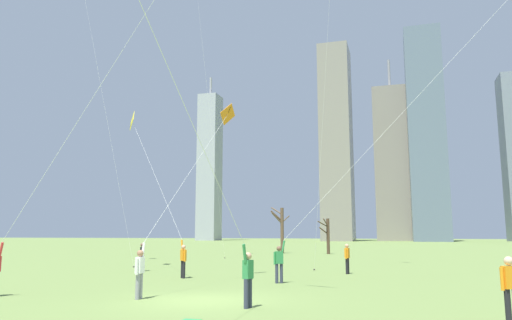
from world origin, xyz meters
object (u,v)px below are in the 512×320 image
kite_flyer_midfield_right_purple (60,161)px  kite_flyer_far_back_white (308,228)px  kite_flyer_foreground_right_orange (162,232)px  bystander_watching_nearby (511,286)px  bare_tree_right_of_center (328,235)px  distant_kite_high_overhead_red (200,18)px  kite_flyer_midfield_center_yellow (169,220)px  bare_tree_left_of_center (281,228)px  bystander_far_off_by_trees (142,255)px  kite_flyer_midfield_left_blue (232,236)px  bystander_strolling_midfield (347,257)px

kite_flyer_midfield_right_purple → kite_flyer_far_back_white: kite_flyer_midfield_right_purple is taller
kite_flyer_foreground_right_orange → bystander_watching_nearby: kite_flyer_foreground_right_orange is taller
kite_flyer_foreground_right_orange → bare_tree_right_of_center: kite_flyer_foreground_right_orange is taller
kite_flyer_far_back_white → distant_kite_high_overhead_red: bearing=126.1°
bystander_watching_nearby → kite_flyer_midfield_right_purple: bearing=176.9°
kite_flyer_midfield_center_yellow → bare_tree_left_of_center: 29.42m
kite_flyer_foreground_right_orange → bare_tree_right_of_center: bearing=88.6°
bystander_far_off_by_trees → bare_tree_left_of_center: bare_tree_left_of_center is taller
kite_flyer_midfield_center_yellow → distant_kite_high_overhead_red: size_ratio=0.37×
kite_flyer_foreground_right_orange → bare_tree_left_of_center: bearing=96.7°
kite_flyer_midfield_left_blue → bare_tree_right_of_center: size_ratio=2.37×
kite_flyer_midfield_center_yellow → bystander_far_off_by_trees: size_ratio=6.44×
kite_flyer_midfield_center_yellow → distant_kite_high_overhead_red: (-6.11, 17.38, 20.20)m
kite_flyer_midfield_left_blue → bare_tree_right_of_center: kite_flyer_midfield_left_blue is taller
bystander_strolling_midfield → distant_kite_high_overhead_red: size_ratio=0.06×
kite_flyer_far_back_white → kite_flyer_midfield_center_yellow: kite_flyer_far_back_white is taller
bystander_watching_nearby → bare_tree_left_of_center: 42.51m
kite_flyer_far_back_white → bystander_watching_nearby: (6.51, -8.47, -1.51)m
kite_flyer_far_back_white → bystander_watching_nearby: bearing=-52.5°
bystander_far_off_by_trees → bystander_watching_nearby: bearing=-35.7°
kite_flyer_far_back_white → distant_kite_high_overhead_red: distant_kite_high_overhead_red is taller
kite_flyer_midfield_center_yellow → bystander_watching_nearby: kite_flyer_midfield_center_yellow is taller
bare_tree_right_of_center → bystander_strolling_midfield: bearing=-79.4°
bare_tree_left_of_center → bystander_far_off_by_trees: bearing=-93.8°
kite_flyer_midfield_left_blue → bystander_strolling_midfield: 14.54m
kite_flyer_midfield_right_purple → bystander_strolling_midfield: kite_flyer_midfield_right_purple is taller
kite_flyer_midfield_right_purple → bystander_watching_nearby: kite_flyer_midfield_right_purple is taller
kite_flyer_midfield_left_blue → bare_tree_right_of_center: (-3.14, 39.80, -0.05)m
bare_tree_left_of_center → kite_flyer_midfield_center_yellow: bearing=-88.1°
kite_flyer_foreground_right_orange → bystander_far_off_by_trees: (-6.11, 9.30, -1.34)m
kite_flyer_midfield_right_purple → kite_flyer_midfield_center_yellow: bearing=93.1°
kite_flyer_midfield_right_purple → kite_flyer_midfield_left_blue: kite_flyer_midfield_right_purple is taller
bystander_watching_nearby → bare_tree_right_of_center: size_ratio=0.43×
kite_flyer_midfield_left_blue → kite_flyer_foreground_right_orange: bearing=138.2°
bystander_strolling_midfield → bystander_watching_nearby: bearing=-68.7°
kite_flyer_foreground_right_orange → bystander_watching_nearby: 11.48m
kite_flyer_far_back_white → kite_flyer_midfield_left_blue: kite_flyer_far_back_white is taller
kite_flyer_midfield_right_purple → bystander_watching_nearby: (13.85, -0.75, -3.78)m
bare_tree_right_of_center → bare_tree_left_of_center: bearing=175.4°
bare_tree_left_of_center → distant_kite_high_overhead_red: bearing=-113.1°
kite_flyer_midfield_right_purple → kite_flyer_midfield_center_yellow: (-0.51, 9.45, -1.82)m
kite_flyer_midfield_left_blue → bystander_watching_nearby: bearing=5.1°
kite_flyer_midfield_right_purple → kite_flyer_foreground_right_orange: (2.85, 2.26, -2.44)m
bystander_watching_nearby → bystander_strolling_midfield: bearing=111.3°
bystander_watching_nearby → bystander_far_off_by_trees: bearing=144.3°
bystander_watching_nearby → bare_tree_right_of_center: bare_tree_right_of_center is taller
kite_flyer_far_back_white → bystander_far_off_by_trees: size_ratio=9.35×
bystander_strolling_midfield → bare_tree_left_of_center: size_ratio=0.31×
kite_flyer_far_back_white → kite_flyer_midfield_center_yellow: bearing=167.6°
kite_flyer_far_back_white → bystander_strolling_midfield: 5.64m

